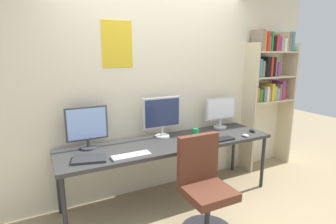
% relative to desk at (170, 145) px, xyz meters
% --- Properties ---
extents(wall_back, '(4.97, 0.11, 2.60)m').
position_rel_desk_xyz_m(wall_back, '(-0.00, 0.42, 0.61)').
color(wall_back, beige).
rests_on(wall_back, ground_plane).
extents(desk, '(2.57, 0.68, 0.74)m').
position_rel_desk_xyz_m(desk, '(0.00, 0.00, 0.00)').
color(desk, '#333333').
rests_on(desk, ground_plane).
extents(bookshelf, '(0.83, 0.28, 2.08)m').
position_rel_desk_xyz_m(bookshelf, '(1.80, 0.23, 0.70)').
color(bookshelf, beige).
rests_on(bookshelf, ground_plane).
extents(office_chair, '(0.52, 0.52, 0.99)m').
position_rel_desk_xyz_m(office_chair, '(0.01, -0.72, -0.29)').
color(office_chair, '#2D2D33').
rests_on(office_chair, ground_plane).
extents(monitor_left, '(0.44, 0.18, 0.47)m').
position_rel_desk_xyz_m(monitor_left, '(-0.90, 0.21, 0.30)').
color(monitor_left, '#38383D').
rests_on(monitor_left, desk).
extents(monitor_center, '(0.50, 0.18, 0.50)m').
position_rel_desk_xyz_m(monitor_center, '(0.00, 0.21, 0.33)').
color(monitor_center, silver).
rests_on(monitor_center, desk).
extents(monitor_right, '(0.48, 0.18, 0.42)m').
position_rel_desk_xyz_m(monitor_right, '(0.90, 0.21, 0.29)').
color(monitor_right, silver).
rests_on(monitor_right, desk).
extents(keyboard_left, '(0.40, 0.13, 0.02)m').
position_rel_desk_xyz_m(keyboard_left, '(-0.56, -0.23, 0.06)').
color(keyboard_left, silver).
rests_on(keyboard_left, desk).
extents(keyboard_right, '(0.35, 0.13, 0.02)m').
position_rel_desk_xyz_m(keyboard_right, '(0.56, -0.23, 0.06)').
color(keyboard_right, black).
rests_on(keyboard_right, desk).
extents(mouse_left_side, '(0.06, 0.10, 0.03)m').
position_rel_desk_xyz_m(mouse_left_side, '(0.93, -0.26, 0.06)').
color(mouse_left_side, silver).
rests_on(mouse_left_side, desk).
extents(mouse_right_side, '(0.06, 0.10, 0.03)m').
position_rel_desk_xyz_m(mouse_right_side, '(1.16, -0.15, 0.06)').
color(mouse_right_side, black).
rests_on(mouse_right_side, desk).
extents(laptop_closed, '(0.36, 0.29, 0.02)m').
position_rel_desk_xyz_m(laptop_closed, '(-0.95, -0.13, 0.06)').
color(laptop_closed, '#2D2D2D').
rests_on(laptop_closed, desk).
extents(coffee_mug, '(0.11, 0.08, 0.09)m').
position_rel_desk_xyz_m(coffee_mug, '(0.40, 0.08, 0.09)').
color(coffee_mug, '#1E8C4C').
rests_on(coffee_mug, desk).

